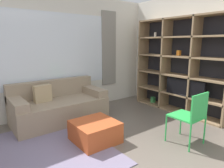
{
  "coord_description": "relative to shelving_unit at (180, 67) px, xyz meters",
  "views": [
    {
      "loc": [
        -1.53,
        -1.18,
        1.61
      ],
      "look_at": [
        0.69,
        1.72,
        0.85
      ],
      "focal_mm": 32.0,
      "sensor_mm": 36.0,
      "label": 1
    }
  ],
  "objects": [
    {
      "name": "shelving_unit",
      "position": [
        0.0,
        0.0,
        0.0
      ],
      "size": [
        0.4,
        2.3,
        2.16
      ],
      "color": "#232328",
      "rests_on": "ground_plane"
    },
    {
      "name": "folding_chair",
      "position": [
        -1.26,
        -1.1,
        -0.55
      ],
      "size": [
        0.44,
        0.46,
        0.86
      ],
      "rotation": [
        0.0,
        0.0,
        3.14
      ],
      "color": "green",
      "rests_on": "ground_plane"
    },
    {
      "name": "ottoman",
      "position": [
        -2.41,
        -0.09,
        -0.89
      ],
      "size": [
        0.67,
        0.67,
        0.34
      ],
      "color": "#B74C23",
      "rests_on": "ground_plane"
    },
    {
      "name": "couch_main",
      "position": [
        -2.51,
        1.14,
        -0.76
      ],
      "size": [
        1.86,
        0.92,
        0.82
      ],
      "color": "gray",
      "rests_on": "ground_plane"
    },
    {
      "name": "area_rug",
      "position": [
        -3.4,
        0.08,
        -1.06
      ],
      "size": [
        2.18,
        2.14,
        0.01
      ],
      "primitive_type": "cube",
      "color": "slate",
      "rests_on": "ground_plane"
    },
    {
      "name": "wall_right",
      "position": [
        0.2,
        0.05,
        0.28
      ],
      "size": [
        0.07,
        4.32,
        2.7
      ],
      "primitive_type": "cube",
      "color": "silver",
      "rests_on": "ground_plane"
    },
    {
      "name": "wall_back",
      "position": [
        -2.52,
        1.64,
        0.29
      ],
      "size": [
        6.57,
        0.11,
        2.7
      ],
      "color": "silver",
      "rests_on": "ground_plane"
    }
  ]
}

